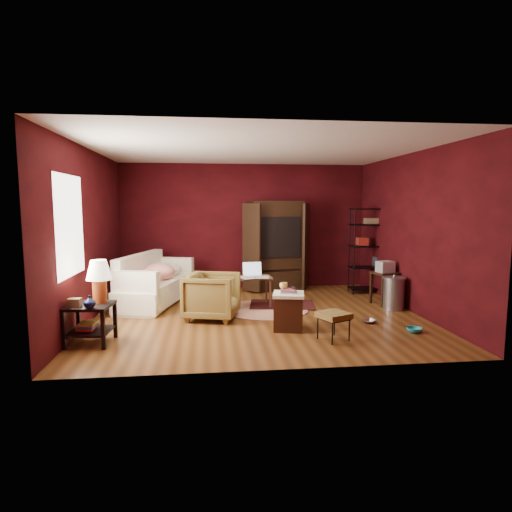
{
  "coord_description": "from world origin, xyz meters",
  "views": [
    {
      "loc": [
        -0.84,
        -7.17,
        1.88
      ],
      "look_at": [
        0.0,
        0.2,
        1.0
      ],
      "focal_mm": 30.0,
      "sensor_mm": 36.0,
      "label": 1
    }
  ],
  "objects_px": {
    "hamper": "(288,310)",
    "laptop_desk": "(253,280)",
    "side_table": "(95,294)",
    "wire_shelving": "(372,247)",
    "sofa": "(153,283)",
    "tv_armoire": "(275,244)",
    "armchair": "(212,294)"
  },
  "relations": [
    {
      "from": "hamper",
      "to": "wire_shelving",
      "type": "distance_m",
      "value": 3.48
    },
    {
      "from": "side_table",
      "to": "hamper",
      "type": "height_order",
      "value": "side_table"
    },
    {
      "from": "wire_shelving",
      "to": "tv_armoire",
      "type": "bearing_deg",
      "value": 165.96
    },
    {
      "from": "wire_shelving",
      "to": "laptop_desk",
      "type": "bearing_deg",
      "value": -158.03
    },
    {
      "from": "side_table",
      "to": "armchair",
      "type": "bearing_deg",
      "value": 33.25
    },
    {
      "from": "sofa",
      "to": "side_table",
      "type": "relative_size",
      "value": 1.82
    },
    {
      "from": "sofa",
      "to": "wire_shelving",
      "type": "relative_size",
      "value": 1.14
    },
    {
      "from": "side_table",
      "to": "hamper",
      "type": "distance_m",
      "value": 2.79
    },
    {
      "from": "armchair",
      "to": "laptop_desk",
      "type": "distance_m",
      "value": 1.12
    },
    {
      "from": "tv_armoire",
      "to": "wire_shelving",
      "type": "relative_size",
      "value": 1.08
    },
    {
      "from": "hamper",
      "to": "tv_armoire",
      "type": "xyz_separation_m",
      "value": [
        0.29,
        3.1,
        0.74
      ]
    },
    {
      "from": "side_table",
      "to": "laptop_desk",
      "type": "height_order",
      "value": "side_table"
    },
    {
      "from": "sofa",
      "to": "laptop_desk",
      "type": "bearing_deg",
      "value": -89.01
    },
    {
      "from": "sofa",
      "to": "side_table",
      "type": "height_order",
      "value": "side_table"
    },
    {
      "from": "laptop_desk",
      "to": "tv_armoire",
      "type": "height_order",
      "value": "tv_armoire"
    },
    {
      "from": "sofa",
      "to": "side_table",
      "type": "distance_m",
      "value": 2.3
    },
    {
      "from": "sofa",
      "to": "armchair",
      "type": "distance_m",
      "value": 1.62
    },
    {
      "from": "tv_armoire",
      "to": "wire_shelving",
      "type": "height_order",
      "value": "tv_armoire"
    },
    {
      "from": "hamper",
      "to": "laptop_desk",
      "type": "xyz_separation_m",
      "value": [
        -0.37,
        1.56,
        0.21
      ]
    },
    {
      "from": "armchair",
      "to": "side_table",
      "type": "height_order",
      "value": "side_table"
    },
    {
      "from": "laptop_desk",
      "to": "tv_armoire",
      "type": "bearing_deg",
      "value": 63.46
    },
    {
      "from": "sofa",
      "to": "hamper",
      "type": "bearing_deg",
      "value": -118.44
    },
    {
      "from": "armchair",
      "to": "hamper",
      "type": "height_order",
      "value": "armchair"
    },
    {
      "from": "side_table",
      "to": "wire_shelving",
      "type": "bearing_deg",
      "value": 29.27
    },
    {
      "from": "hamper",
      "to": "wire_shelving",
      "type": "bearing_deg",
      "value": 47.74
    },
    {
      "from": "sofa",
      "to": "tv_armoire",
      "type": "distance_m",
      "value": 2.87
    },
    {
      "from": "laptop_desk",
      "to": "wire_shelving",
      "type": "height_order",
      "value": "wire_shelving"
    },
    {
      "from": "side_table",
      "to": "wire_shelving",
      "type": "distance_m",
      "value": 5.79
    },
    {
      "from": "laptop_desk",
      "to": "side_table",
      "type": "bearing_deg",
      "value": -145.35
    },
    {
      "from": "armchair",
      "to": "tv_armoire",
      "type": "height_order",
      "value": "tv_armoire"
    },
    {
      "from": "laptop_desk",
      "to": "tv_armoire",
      "type": "distance_m",
      "value": 1.76
    },
    {
      "from": "hamper",
      "to": "wire_shelving",
      "type": "xyz_separation_m",
      "value": [
        2.29,
        2.52,
        0.71
      ]
    }
  ]
}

